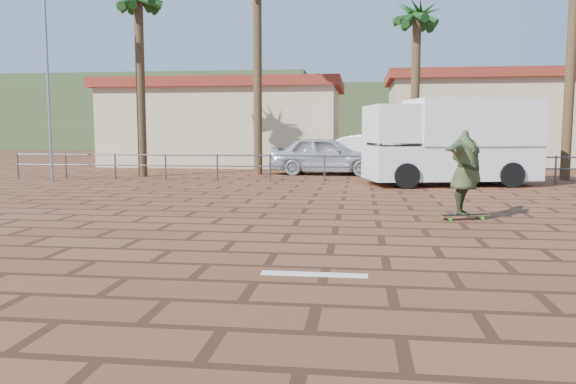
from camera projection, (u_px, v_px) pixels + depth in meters
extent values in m
plane|color=brown|center=(275.00, 253.00, 8.63)|extent=(120.00, 120.00, 0.00)
cube|color=white|center=(314.00, 274.00, 7.35)|extent=(1.40, 0.22, 0.01)
cylinder|color=#47494F|center=(18.00, 166.00, 21.92)|extent=(0.06, 0.06, 1.00)
cylinder|color=#47494F|center=(66.00, 166.00, 21.67)|extent=(0.06, 0.06, 1.00)
cylinder|color=#47494F|center=(115.00, 166.00, 21.41)|extent=(0.06, 0.06, 1.00)
cylinder|color=#47494F|center=(166.00, 167.00, 21.16)|extent=(0.06, 0.06, 1.00)
cylinder|color=#47494F|center=(217.00, 167.00, 20.91)|extent=(0.06, 0.06, 1.00)
cylinder|color=#47494F|center=(270.00, 168.00, 20.65)|extent=(0.06, 0.06, 1.00)
cylinder|color=#47494F|center=(324.00, 168.00, 20.40)|extent=(0.06, 0.06, 1.00)
cylinder|color=#47494F|center=(380.00, 169.00, 20.15)|extent=(0.06, 0.06, 1.00)
cylinder|color=#47494F|center=(437.00, 169.00, 19.90)|extent=(0.06, 0.06, 1.00)
cylinder|color=#47494F|center=(496.00, 170.00, 19.64)|extent=(0.06, 0.06, 1.00)
cylinder|color=#47494F|center=(556.00, 170.00, 19.39)|extent=(0.06, 0.06, 1.00)
cylinder|color=#47494F|center=(325.00, 156.00, 20.35)|extent=(24.00, 0.05, 0.05)
cylinder|color=#47494F|center=(324.00, 167.00, 20.40)|extent=(24.00, 0.05, 0.05)
cylinder|color=gray|center=(47.00, 71.00, 20.29)|extent=(0.10, 0.10, 8.00)
cylinder|color=brown|center=(141.00, 90.00, 22.50)|extent=(0.36, 0.36, 7.00)
cylinder|color=brown|center=(258.00, 77.00, 23.34)|extent=(0.36, 0.36, 8.20)
cylinder|color=brown|center=(415.00, 97.00, 23.11)|extent=(0.36, 0.36, 6.50)
sphere|color=#194717|center=(417.00, 14.00, 22.74)|extent=(2.40, 2.40, 2.40)
cylinder|color=brown|center=(570.00, 76.00, 20.86)|extent=(0.36, 0.36, 7.80)
cube|color=beige|center=(227.00, 128.00, 30.85)|extent=(12.00, 7.00, 4.00)
cube|color=maroon|center=(227.00, 87.00, 30.61)|extent=(12.60, 7.60, 0.50)
cube|color=beige|center=(483.00, 123.00, 31.03)|extent=(10.00, 6.00, 4.50)
cube|color=maroon|center=(484.00, 78.00, 30.75)|extent=(10.60, 6.60, 0.50)
cube|color=#384C28|center=(348.00, 119.00, 57.59)|extent=(70.00, 18.00, 6.00)
cube|color=#384C28|center=(162.00, 112.00, 66.18)|extent=(35.00, 14.00, 8.00)
cube|color=olive|center=(464.00, 215.00, 11.84)|extent=(1.09, 0.58, 0.02)
cube|color=black|center=(464.00, 215.00, 11.84)|extent=(1.05, 0.55, 0.00)
cube|color=silver|center=(448.00, 217.00, 11.77)|extent=(0.11, 0.19, 0.03)
cube|color=silver|center=(480.00, 216.00, 11.92)|extent=(0.11, 0.19, 0.03)
cylinder|color=#40D62D|center=(450.00, 219.00, 11.67)|extent=(0.07, 0.05, 0.07)
cylinder|color=#40D62D|center=(445.00, 218.00, 11.88)|extent=(0.07, 0.05, 0.07)
cylinder|color=#40D62D|center=(483.00, 218.00, 11.82)|extent=(0.07, 0.05, 0.07)
cylinder|color=#40D62D|center=(477.00, 217.00, 12.03)|extent=(0.07, 0.05, 0.07)
imported|color=#394625|center=(466.00, 172.00, 11.74)|extent=(1.43, 2.26, 1.79)
cube|color=white|center=(450.00, 162.00, 19.29)|extent=(6.02, 3.54, 1.15)
cube|color=white|center=(471.00, 123.00, 19.22)|extent=(4.62, 3.30, 1.57)
cube|color=white|center=(394.00, 124.00, 18.94)|extent=(2.16, 2.62, 1.25)
cube|color=black|center=(374.00, 138.00, 18.92)|extent=(0.47, 1.74, 0.68)
cylinder|color=black|center=(406.00, 176.00, 18.05)|extent=(0.88, 0.48, 0.84)
cylinder|color=black|center=(387.00, 171.00, 20.22)|extent=(0.88, 0.48, 0.84)
cylinder|color=black|center=(511.00, 175.00, 18.43)|extent=(0.88, 0.48, 0.84)
cylinder|color=black|center=(481.00, 170.00, 20.59)|extent=(0.88, 0.48, 0.84)
imported|color=#ADAFB4|center=(327.00, 155.00, 23.81)|extent=(4.94, 2.36, 1.63)
imported|color=white|center=(376.00, 154.00, 24.55)|extent=(5.31, 2.59, 1.68)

